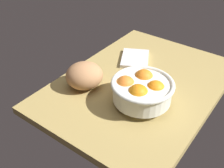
% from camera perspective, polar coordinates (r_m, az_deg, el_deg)
% --- Properties ---
extents(ground_plane, '(0.82, 0.59, 0.03)m').
position_cam_1_polar(ground_plane, '(1.13, 5.85, -0.30)').
color(ground_plane, '#A38B4E').
extents(fruit_bowl, '(0.23, 0.23, 0.11)m').
position_cam_1_polar(fruit_bowl, '(0.98, 6.21, -1.12)').
color(fruit_bowl, white).
rests_on(fruit_bowl, ground).
extents(bread_loaf, '(0.20, 0.20, 0.10)m').
position_cam_1_polar(bread_loaf, '(1.07, -5.80, 1.78)').
color(bread_loaf, '#B27C51').
rests_on(bread_loaf, ground).
extents(napkin_folded, '(0.20, 0.18, 0.02)m').
position_cam_1_polar(napkin_folded, '(1.27, 4.84, 5.32)').
color(napkin_folded, silver).
rests_on(napkin_folded, ground).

